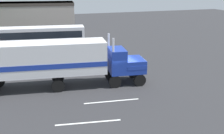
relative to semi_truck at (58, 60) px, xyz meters
The scene contains 7 objects.
ground_plane 6.17m from the semi_truck, ahead, with size 120.00×120.00×0.00m, color #2D2D30.
lane_stripe_near 6.12m from the semi_truck, 52.25° to the right, with size 4.40×0.16×0.01m, color silver.
lane_stripe_mid 7.56m from the semi_truck, 83.42° to the right, with size 4.40×0.16×0.01m, color silver.
semi_truck is the anchor object (origin of this frame).
person_bystander 3.78m from the semi_truck, 111.35° to the left, with size 0.41×0.48×1.63m.
parked_bus 13.62m from the semi_truck, 90.27° to the left, with size 11.25×4.12×3.40m.
building_backdrop 27.83m from the semi_truck, 93.39° to the left, with size 17.81×8.48×5.76m.
Camera 1 is at (-8.47, -21.59, 8.87)m, focal length 42.54 mm.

